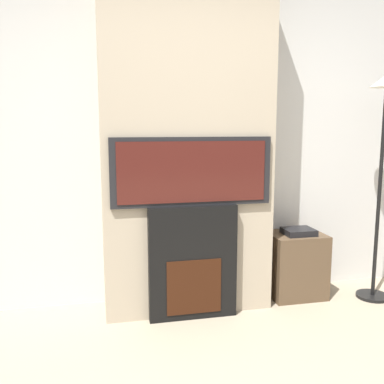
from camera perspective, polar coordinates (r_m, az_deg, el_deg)
name	(u,v)px	position (r m, az deg, el deg)	size (l,w,h in m)	color
wall_back	(180,135)	(3.49, -1.59, 7.58)	(6.00, 0.06, 2.70)	silver
chimney_breast	(186,136)	(3.26, -0.80, 7.49)	(1.28, 0.41, 2.70)	tan
fireplace	(192,262)	(3.22, 0.00, -9.33)	(0.66, 0.15, 0.85)	black
television	(192,172)	(3.07, 0.01, 2.74)	(1.17, 0.07, 0.50)	black
floor_lamp	(383,140)	(3.73, 24.12, 6.40)	(0.26, 0.26, 1.82)	black
media_stand	(295,264)	(3.75, 13.61, -9.27)	(0.45, 0.38, 0.59)	brown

